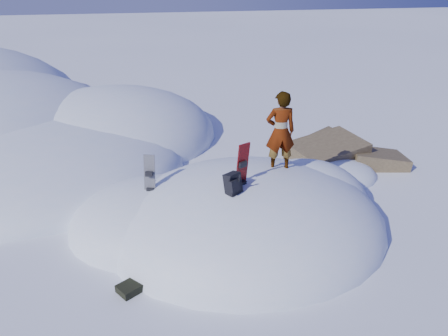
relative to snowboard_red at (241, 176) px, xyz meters
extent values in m
plane|color=white|center=(0.26, 0.37, -1.67)|extent=(120.00, 120.00, 0.00)
ellipsoid|color=white|center=(0.26, 0.37, -1.67)|extent=(7.00, 6.00, 3.00)
ellipsoid|color=white|center=(-1.94, 0.97, -1.67)|extent=(4.40, 4.00, 2.20)
ellipsoid|color=white|center=(2.06, 1.17, -1.67)|extent=(3.60, 3.20, 2.50)
ellipsoid|color=white|center=(-5.74, 5.37, -1.67)|extent=(10.00, 9.00, 2.80)
ellipsoid|color=white|center=(-3.24, 7.87, -1.67)|extent=(8.00, 8.00, 3.60)
ellipsoid|color=white|center=(-5.24, 4.37, -1.67)|extent=(6.00, 5.00, 1.80)
cube|color=brown|center=(3.86, 3.77, -1.57)|extent=(2.82, 2.41, 1.62)
cube|color=brown|center=(5.46, 3.37, -1.77)|extent=(2.16, 1.80, 1.33)
cube|color=brown|center=(4.46, 4.97, -1.67)|extent=(2.08, 2.01, 1.10)
ellipsoid|color=white|center=(3.46, 2.77, -1.67)|extent=(3.20, 2.40, 1.00)
cube|color=red|center=(0.00, 0.02, -0.02)|extent=(0.38, 0.34, 1.65)
cube|color=black|center=(0.00, -0.05, 0.31)|extent=(0.23, 0.20, 0.14)
cube|color=black|center=(0.00, -0.05, -0.19)|extent=(0.23, 0.20, 0.14)
cube|color=black|center=(-2.05, 0.87, -0.43)|extent=(0.34, 0.33, 1.43)
cube|color=black|center=(-2.05, 0.81, -0.14)|extent=(0.20, 0.16, 0.13)
cube|color=black|center=(-2.05, 0.81, -0.58)|extent=(0.20, 0.16, 0.13)
cube|color=black|center=(-0.26, -0.30, -0.03)|extent=(0.47, 0.46, 0.52)
cube|color=black|center=(-0.26, -0.45, -0.01)|extent=(0.28, 0.26, 0.28)
cylinder|color=black|center=(-0.37, -0.42, 0.09)|extent=(0.04, 0.19, 0.36)
cylinder|color=black|center=(-0.16, -0.42, 0.09)|extent=(0.04, 0.19, 0.36)
cube|color=black|center=(-2.59, -1.43, -1.58)|extent=(0.70, 0.65, 0.16)
cube|color=black|center=(-2.33, -1.25, -1.51)|extent=(0.32, 0.23, 0.11)
imported|color=slate|center=(1.16, 0.82, 0.69)|extent=(0.76, 0.53, 2.01)
camera|label=1|loc=(-2.17, -8.69, 4.29)|focal=35.00mm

